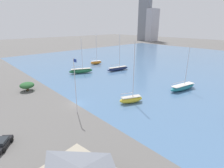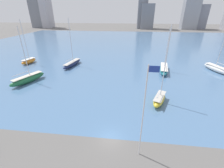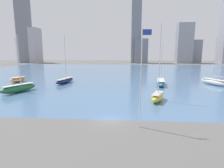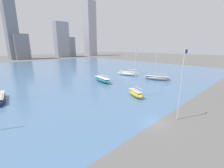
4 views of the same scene
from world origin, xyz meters
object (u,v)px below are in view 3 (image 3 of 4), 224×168
Objects in this scene: flag_pole at (141,76)px; sailboat_green at (19,88)px; sailboat_yellow at (158,96)px; sailboat_teal at (161,82)px; sailboat_navy at (65,80)px; sailboat_orange at (18,79)px; sailboat_white at (214,82)px.

sailboat_green reaches higher than flag_pole.
flag_pole is 0.82× the size of sailboat_yellow.
sailboat_teal is 19.91m from sailboat_yellow.
sailboat_navy reaches higher than sailboat_teal.
sailboat_teal is at bearing 10.86° from sailboat_orange.
sailboat_teal is (38.98, 12.87, -0.14)m from sailboat_green.
flag_pole is at bearing -27.80° from sailboat_orange.
sailboat_white is (49.19, -0.18, 0.08)m from sailboat_navy.
sailboat_white is at bearing 10.52° from sailboat_navy.
sailboat_orange is 49.83m from sailboat_yellow.
sailboat_orange reaches higher than sailboat_green.
sailboat_teal reaches higher than flag_pole.
sailboat_navy is at bearing 87.63° from sailboat_green.
flag_pole is 0.97× the size of sailboat_teal.
sailboat_orange is at bearing -172.95° from sailboat_teal.
sailboat_navy is 17.35m from sailboat_orange.
sailboat_green is at bearing -42.94° from sailboat_orange.
sailboat_white is (26.82, 34.85, -6.01)m from flag_pole.
sailboat_green is 0.92× the size of sailboat_yellow.
sailboat_white reaches higher than sailboat_green.
sailboat_yellow is at bearing -157.27° from sailboat_white.
sailboat_yellow reaches higher than flag_pole.
flag_pole is 42.01m from sailboat_navy.
flag_pole is 44.38m from sailboat_white.
sailboat_teal is 49.24m from sailboat_orange.
sailboat_teal is 0.84× the size of sailboat_yellow.
sailboat_teal is 0.86× the size of sailboat_orange.
sailboat_teal is at bearing 41.39° from sailboat_green.
sailboat_navy reaches higher than sailboat_orange.
sailboat_white is (17.36, 1.94, 0.04)m from sailboat_teal.
sailboat_white is at bearing 37.85° from sailboat_green.
sailboat_yellow is (4.85, 13.54, -5.95)m from flag_pole.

